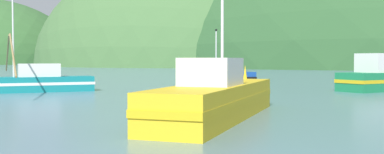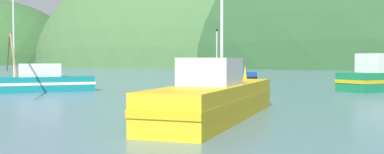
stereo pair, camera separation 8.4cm
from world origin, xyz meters
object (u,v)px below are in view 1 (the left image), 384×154
Objects in this scene: fishing_boat_teal at (13,83)px; fishing_boat_yellow at (217,98)px; fishing_boat_green at (383,78)px; fishing_boat_blue at (214,75)px.

fishing_boat_yellow is (16.96, -10.80, 0.13)m from fishing_boat_teal.
fishing_boat_yellow is (-8.75, -19.79, -0.10)m from fishing_boat_green.
fishing_boat_blue reaches higher than fishing_boat_yellow.
fishing_boat_blue is at bearing 104.68° from fishing_boat_green.
fishing_boat_blue is (-6.13, 28.11, -0.09)m from fishing_boat_yellow.
fishing_boat_teal is 20.42m from fishing_boat_blue.
fishing_boat_green is at bearing 161.22° from fishing_boat_teal.
fishing_boat_green is 27.24m from fishing_boat_teal.
fishing_boat_teal is at bearing 153.17° from fishing_boat_green.
fishing_boat_teal reaches higher than fishing_boat_blue.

